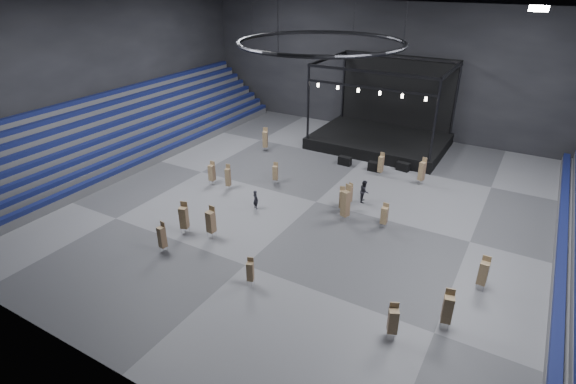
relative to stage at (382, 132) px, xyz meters
The scene contains 29 objects.
floor 16.30m from the stage, 90.00° to the right, with size 50.00×50.00×0.00m, color #535356.
wall_back 8.93m from the stage, 90.00° to the left, with size 50.00×0.20×18.00m, color black.
wall_front 37.99m from the stage, 90.00° to the right, with size 50.00×0.20×18.00m, color black.
wall_left 30.75m from the stage, 147.00° to the right, with size 0.20×42.00×18.00m, color black.
bleachers_left 28.10m from the stage, 144.71° to the right, with size 7.20×40.00×6.40m.
stage is the anchor object (origin of this frame).
truss_ring 19.93m from the stage, 90.00° to the right, with size 12.30×12.30×5.15m.
flight_case_left 7.73m from the stage, 98.65° to the right, with size 1.29×0.65×0.86m, color black.
flight_case_mid 7.84m from the stage, 74.93° to the right, with size 1.33×0.67×0.89m, color black.
flight_case_right 7.52m from the stage, 54.16° to the right, with size 1.25×0.63×0.83m, color black.
chair_stack_0 8.70m from the stage, 71.15° to the right, with size 0.48×0.48×2.29m.
chair_stack_1 28.27m from the stage, 87.05° to the right, with size 0.53×0.53×1.93m.
chair_stack_2 25.67m from the stage, 56.95° to the right, with size 0.56×0.56×2.33m.
chair_stack_3 25.38m from the stage, 99.46° to the right, with size 0.58×0.58×2.50m.
chair_stack_4 28.84m from the stage, 101.80° to the right, with size 0.52×0.52×2.32m.
chair_stack_5 20.39m from the stage, 118.84° to the right, with size 0.53×0.53×2.24m.
chair_stack_6 29.00m from the stage, 63.69° to the right, with size 0.64×0.64×2.48m.
chair_stack_7 16.85m from the stage, 81.46° to the right, with size 0.56×0.56×2.18m.
chair_stack_8 26.32m from the stage, 103.76° to the right, with size 0.69×0.69×2.54m.
chair_stack_9 19.61m from the stage, 113.94° to the right, with size 0.53×0.53×2.36m.
chair_stack_10 30.13m from the stage, 69.51° to the right, with size 0.68×0.68×2.22m.
chair_stack_11 13.13m from the stage, 141.21° to the right, with size 0.67×0.67×2.57m.
chair_stack_12 18.55m from the stage, 69.99° to the right, with size 0.49×0.49×2.04m.
chair_stack_13 15.57m from the stage, 108.60° to the right, with size 0.56×0.56×2.02m.
chair_stack_14 15.62m from the stage, 80.40° to the right, with size 0.57×0.57×2.02m.
chair_stack_15 18.24m from the stage, 79.39° to the right, with size 0.69×0.69×3.09m.
chair_stack_16 10.61m from the stage, 50.84° to the right, with size 0.60×0.60×2.56m.
man_center 20.12m from the stage, 100.91° to the right, with size 0.60×0.39×1.63m, color black.
crew_member 14.53m from the stage, 76.26° to the right, with size 0.94×0.73×1.93m, color black.
Camera 1 is at (14.81, -30.45, 17.76)m, focal length 28.00 mm.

